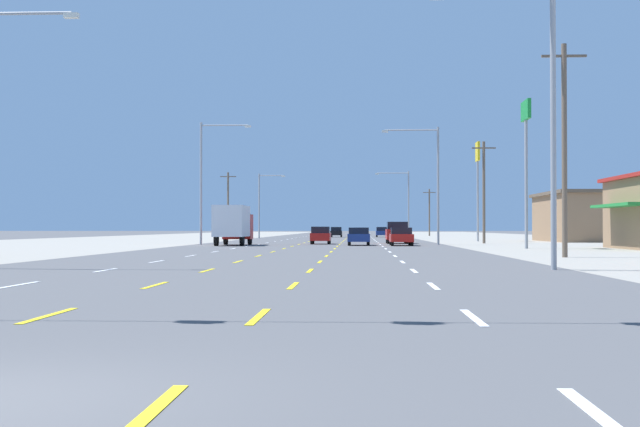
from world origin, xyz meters
name	(u,v)px	position (x,y,z in m)	size (l,w,h in m)	color
ground_plane	(319,245)	(0.00, 66.00, 0.00)	(572.00, 572.00, 0.00)	#4C4C4F
lot_apron_left	(32,244)	(-24.75, 66.00, 0.00)	(28.00, 440.00, 0.01)	gray
lot_apron_right	(614,245)	(24.75, 66.00, 0.00)	(28.00, 440.00, 0.01)	gray
lane_markings	(332,239)	(0.00, 104.50, 0.01)	(10.64, 227.60, 0.01)	white
sedan_far_right_nearest	(401,236)	(6.83, 62.69, 0.76)	(1.80, 4.50, 1.46)	red
box_truck_far_left_near	(233,223)	(-6.88, 63.11, 1.84)	(2.40, 7.20, 3.23)	red
sedan_inner_right_mid	(359,236)	(3.40, 63.66, 0.76)	(1.80, 4.50, 1.46)	navy
hatchback_center_turn_midfar	(321,235)	(0.05, 69.00, 0.78)	(1.72, 3.90, 1.54)	red
suv_far_right_far	(397,232)	(6.90, 71.74, 1.03)	(1.98, 4.90, 1.98)	red
sedan_inner_right_farther	(360,232)	(3.60, 115.60, 0.76)	(1.80, 4.50, 1.46)	black
hatchback_center_turn_farthest	(336,232)	(0.04, 123.07, 0.78)	(1.72, 3.90, 1.54)	black
hatchback_far_right_distant_a	(382,232)	(6.91, 125.03, 0.78)	(1.72, 3.90, 1.54)	navy
storefront_right_row_2	(598,217)	(28.58, 84.71, 2.61)	(11.40, 15.70, 5.19)	#8C6B4C
pole_sign_right_row_1	(526,136)	(15.02, 53.30, 7.85)	(0.24, 2.54, 10.29)	gray
pole_sign_right_row_2	(478,166)	(16.06, 85.22, 7.96)	(0.24, 1.97, 10.56)	gray
streetlight_right_row_0	(540,104)	(9.70, 23.11, 5.75)	(4.36, 0.26, 9.91)	gray
streetlight_left_row_1	(206,174)	(-9.72, 66.46, 6.07)	(4.40, 0.26, 10.51)	gray
streetlight_right_row_1	(432,176)	(9.63, 66.46, 5.87)	(4.87, 0.26, 10.02)	gray
streetlight_left_row_2	(262,201)	(-9.77, 109.82, 5.10)	(3.67, 0.26, 8.80)	gray
streetlight_right_row_2	(405,199)	(9.63, 109.82, 5.36)	(4.60, 0.26, 9.09)	gray
utility_pole_right_row_0	(564,146)	(13.48, 35.59, 5.44)	(2.20, 0.26, 10.49)	brown
utility_pole_right_row_1	(484,190)	(14.92, 72.78, 4.89)	(2.20, 0.26, 9.38)	brown
utility_pole_left_row_2	(228,204)	(-14.70, 111.74, 4.75)	(2.20, 0.26, 9.12)	brown
utility_pole_right_row_3	(429,211)	(15.69, 143.46, 4.26)	(2.20, 0.26, 8.15)	brown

